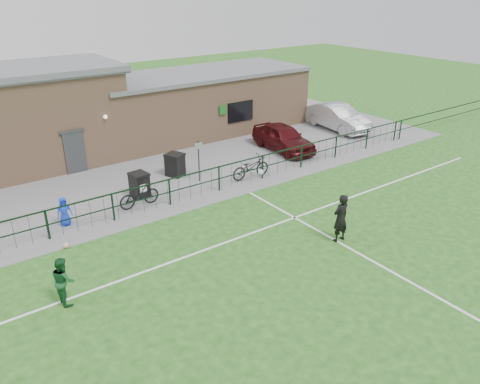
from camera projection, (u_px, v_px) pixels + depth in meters
ground at (332, 282)px, 14.84m from camera, size 90.00×90.00×0.00m
paving_strip at (147, 161)px, 24.81m from camera, size 34.00×13.00×0.02m
pitch_line_touch at (203, 198)px, 20.60m from camera, size 28.00×0.10×0.01m
pitch_line_mid at (255, 232)px, 17.79m from camera, size 28.00×0.10×0.01m
pitch_line_perp at (373, 262)px, 15.90m from camera, size 0.10×16.00×0.01m
perimeter_fence at (200, 184)px, 20.50m from camera, size 28.00×0.10×1.20m
wheelie_bin_left at (140, 185)px, 20.54m from camera, size 0.75×0.83×1.00m
wheelie_bin_right at (175, 165)px, 22.71m from camera, size 0.94×0.99×1.04m
sign_post at (199, 161)px, 21.87m from camera, size 0.07×0.07×2.00m
car_maroon at (283, 138)px, 26.07m from camera, size 2.00×4.41×1.47m
car_silver at (338, 117)px, 29.78m from camera, size 2.06×4.88×1.57m
bicycle_d at (139, 195)px, 19.54m from camera, size 1.80×0.54×1.07m
bicycle_e at (251, 167)px, 22.43m from camera, size 2.07×0.79×1.07m
spectator_child at (64, 212)px, 18.03m from camera, size 0.58×0.38×1.16m
goalkeeper_kick at (339, 217)px, 16.87m from camera, size 1.65×3.49×2.07m
outfield_player at (63, 280)px, 13.62m from camera, size 0.60×0.75×1.50m
ball_ground at (66, 245)px, 16.67m from camera, size 0.21×0.21×0.21m
clubhouse at (105, 111)px, 25.65m from camera, size 24.25×5.40×4.96m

